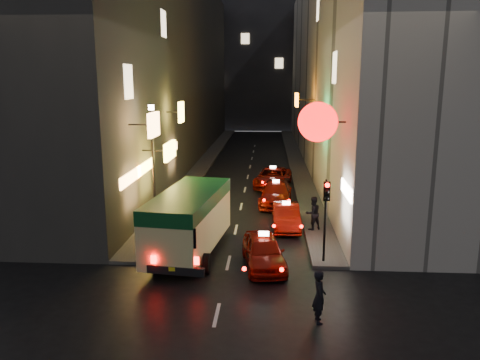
% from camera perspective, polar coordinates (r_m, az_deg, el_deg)
% --- Properties ---
extents(building_left, '(7.56, 52.00, 18.00)m').
position_cam_1_polar(building_left, '(45.11, -9.06, 13.75)').
color(building_left, '#353330').
rests_on(building_left, ground).
extents(building_right, '(8.09, 52.00, 18.00)m').
position_cam_1_polar(building_right, '(44.53, 12.10, 13.66)').
color(building_right, '#B4AFA5').
rests_on(building_right, ground).
extents(building_far, '(30.00, 10.00, 22.00)m').
position_cam_1_polar(building_far, '(76.15, 2.39, 14.66)').
color(building_far, '#313136').
rests_on(building_far, ground).
extents(sidewalk_left, '(1.50, 52.00, 0.15)m').
position_cam_1_polar(sidewalk_left, '(45.07, -4.02, 2.48)').
color(sidewalk_left, '#4A4845').
rests_on(sidewalk_left, ground).
extents(sidewalk_right, '(1.50, 52.00, 0.15)m').
position_cam_1_polar(sidewalk_right, '(44.76, 6.84, 2.36)').
color(sidewalk_right, '#4A4845').
rests_on(sidewalk_right, ground).
extents(minibus, '(3.10, 6.81, 2.82)m').
position_cam_1_polar(minibus, '(20.63, -6.20, -4.30)').
color(minibus, '#DED78B').
rests_on(minibus, ground).
extents(taxi_near, '(2.71, 5.11, 1.72)m').
position_cam_1_polar(taxi_near, '(19.50, 2.90, -8.35)').
color(taxi_near, maroon).
rests_on(taxi_near, ground).
extents(taxi_second, '(2.01, 4.67, 1.64)m').
position_cam_1_polar(taxi_second, '(24.50, 5.64, -4.18)').
color(taxi_second, maroon).
rests_on(taxi_second, ground).
extents(taxi_third, '(2.37, 5.15, 1.77)m').
position_cam_1_polar(taxi_third, '(29.13, 4.39, -1.40)').
color(taxi_third, maroon).
rests_on(taxi_third, ground).
extents(taxi_far, '(2.85, 5.27, 1.76)m').
position_cam_1_polar(taxi_far, '(33.82, 4.02, 0.49)').
color(taxi_far, maroon).
rests_on(taxi_far, ground).
extents(pedestrian_crossing, '(0.49, 0.69, 1.98)m').
position_cam_1_polar(pedestrian_crossing, '(15.39, 9.65, -13.45)').
color(pedestrian_crossing, black).
rests_on(pedestrian_crossing, ground).
extents(pedestrian_sidewalk, '(0.86, 0.74, 1.94)m').
position_cam_1_polar(pedestrian_sidewalk, '(23.88, 8.88, -3.75)').
color(pedestrian_sidewalk, black).
rests_on(pedestrian_sidewalk, sidewalk_right).
extents(traffic_light, '(0.26, 0.43, 3.50)m').
position_cam_1_polar(traffic_light, '(19.30, 10.45, -2.80)').
color(traffic_light, black).
rests_on(traffic_light, sidewalk_right).
extents(lamp_post, '(0.28, 0.28, 6.22)m').
position_cam_1_polar(lamp_post, '(24.09, -10.55, 2.68)').
color(lamp_post, black).
rests_on(lamp_post, sidewalk_left).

